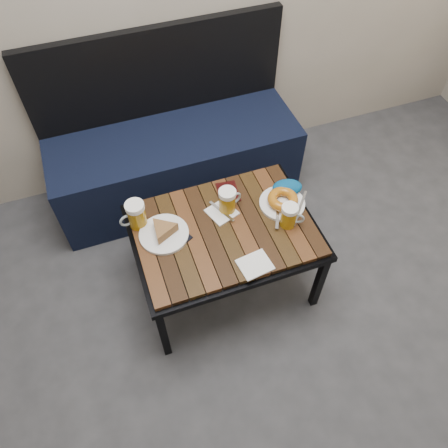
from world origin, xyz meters
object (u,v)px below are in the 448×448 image
object	(u,v)px
plate_bagel	(283,201)
bench	(175,156)
beer_mug_left	(136,215)
cafe_table	(224,233)
passport_burgundy	(228,192)
plate_pie	(164,232)
knit_pouch	(287,187)
beer_mug_centre	(228,201)
passport_navy	(178,240)
beer_mug_right	(289,216)

from	to	relation	value
plate_bagel	bench	bearing A→B (deg)	116.53
beer_mug_left	plate_bagel	size ratio (longest dim) A/B	0.53
cafe_table	beer_mug_left	distance (m)	0.41
beer_mug_left	passport_burgundy	distance (m)	0.46
bench	plate_pie	xyz separation A→B (m)	(-0.22, -0.68, 0.22)
passport_burgundy	knit_pouch	bearing A→B (deg)	-12.04
passport_burgundy	beer_mug_centre	bearing A→B (deg)	-104.59
beer_mug_centre	plate_pie	world-z (taller)	beer_mug_centre
plate_pie	plate_bagel	distance (m)	0.57
plate_pie	knit_pouch	xyz separation A→B (m)	(0.63, 0.05, 0.01)
passport_navy	knit_pouch	xyz separation A→B (m)	(0.57, 0.10, 0.03)
beer_mug_right	plate_bagel	size ratio (longest dim) A/B	0.46
cafe_table	passport_navy	bearing A→B (deg)	178.64
plate_bagel	passport_navy	distance (m)	0.52
bench	beer_mug_centre	world-z (taller)	bench
cafe_table	knit_pouch	distance (m)	0.38
plate_pie	knit_pouch	distance (m)	0.63
bench	plate_bagel	world-z (taller)	bench
beer_mug_left	beer_mug_right	bearing A→B (deg)	150.85
bench	cafe_table	xyz separation A→B (m)	(0.04, -0.74, 0.16)
plate_pie	passport_burgundy	size ratio (longest dim) A/B	1.66
bench	knit_pouch	distance (m)	0.78
beer_mug_centre	beer_mug_right	size ratio (longest dim) A/B	1.08
cafe_table	beer_mug_centre	bearing A→B (deg)	61.21
beer_mug_left	knit_pouch	world-z (taller)	beer_mug_left
beer_mug_left	beer_mug_right	distance (m)	0.69
bench	beer_mug_left	bearing A→B (deg)	-118.69
plate_bagel	knit_pouch	world-z (taller)	knit_pouch
beer_mug_left	bench	bearing A→B (deg)	-128.23
plate_pie	passport_burgundy	bearing A→B (deg)	21.68
beer_mug_left	passport_navy	xyz separation A→B (m)	(0.15, -0.15, -0.07)
bench	beer_mug_centre	size ratio (longest dim) A/B	10.78
cafe_table	beer_mug_left	size ratio (longest dim) A/B	6.06
beer_mug_centre	beer_mug_left	bearing A→B (deg)	156.45
beer_mug_right	passport_burgundy	distance (m)	0.34
cafe_table	plate_pie	distance (m)	0.28
beer_mug_left	plate_bagel	xyz separation A→B (m)	(0.67, -0.11, -0.05)
beer_mug_centre	plate_pie	xyz separation A→B (m)	(-0.32, -0.04, -0.04)
plate_pie	plate_bagel	size ratio (longest dim) A/B	0.86
bench	knit_pouch	world-z (taller)	bench
beer_mug_left	plate_bagel	bearing A→B (deg)	160.78
plate_bagel	beer_mug_centre	bearing A→B (deg)	167.21
beer_mug_right	passport_navy	bearing A→B (deg)	-159.82
cafe_table	beer_mug_right	xyz separation A→B (m)	(0.28, -0.08, 0.10)
plate_bagel	passport_navy	bearing A→B (deg)	-176.44
cafe_table	plate_pie	xyz separation A→B (m)	(-0.27, 0.05, 0.07)
beer_mug_centre	passport_navy	world-z (taller)	beer_mug_centre
bench	beer_mug_right	size ratio (longest dim) A/B	11.61
beer_mug_right	passport_burgundy	xyz separation A→B (m)	(-0.19, 0.27, -0.06)
bench	plate_pie	world-z (taller)	bench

